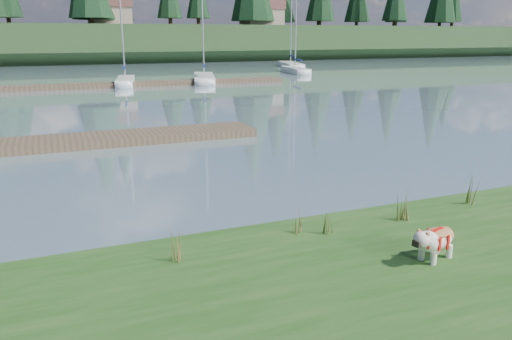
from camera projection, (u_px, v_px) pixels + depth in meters
name	position (u px, v px, depth m)	size (l,w,h in m)	color
ground	(98.00, 88.00, 37.81)	(200.00, 200.00, 0.00)	gray
ridge	(69.00, 44.00, 75.53)	(200.00, 20.00, 5.00)	#1D3118
bulldog	(436.00, 238.00, 8.04)	(0.98, 0.54, 0.57)	silver
dock_near	(36.00, 144.00, 17.56)	(16.00, 2.00, 0.30)	#4C3D2C
dock_far	(125.00, 85.00, 38.50)	(26.00, 2.20, 0.30)	#4C3D2C
sailboat_bg_2	(126.00, 80.00, 40.22)	(2.41, 6.58, 9.87)	silver
sailboat_bg_3	(204.00, 77.00, 43.23)	(3.69, 8.26, 11.92)	silver
sailboat_bg_4	(293.00, 69.00, 52.48)	(2.55, 7.30, 10.65)	silver
sailboat_bg_5	(289.00, 64.00, 61.94)	(4.07, 9.33, 12.97)	silver
weed_0	(299.00, 222.00, 9.15)	(0.17, 0.14, 0.51)	#475B23
weed_1	(329.00, 223.00, 9.15)	(0.17, 0.14, 0.47)	#475B23
weed_2	(403.00, 206.00, 9.74)	(0.17, 0.14, 0.71)	#475B23
weed_3	(177.00, 247.00, 8.00)	(0.17, 0.14, 0.60)	#475B23
weed_4	(400.00, 211.00, 9.80)	(0.17, 0.14, 0.43)	#475B23
weed_5	(473.00, 191.00, 10.67)	(0.17, 0.14, 0.70)	#475B23
mud_lip	(255.00, 240.00, 9.58)	(60.00, 0.50, 0.14)	#33281C
house_1	(109.00, 11.00, 74.68)	(6.30, 5.30, 4.65)	gray
house_2	(262.00, 13.00, 81.69)	(6.30, 5.30, 4.65)	gray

